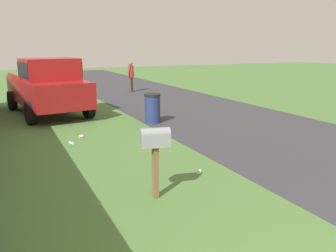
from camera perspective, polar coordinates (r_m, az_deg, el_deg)
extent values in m
cube|color=#38383D|center=(10.11, 19.72, -2.39)|extent=(60.00, 5.67, 0.01)
cube|color=brown|center=(5.99, -2.03, -7.50)|extent=(0.09, 0.09, 0.90)
cube|color=gray|center=(5.82, -2.08, -2.31)|extent=(0.29, 0.52, 0.22)
cylinder|color=gray|center=(5.79, -2.09, -1.26)|extent=(0.29, 0.52, 0.20)
cube|color=red|center=(5.90, -2.51, -1.44)|extent=(0.02, 0.04, 0.18)
cube|color=maroon|center=(14.06, -18.95, 5.44)|extent=(5.07, 2.64, 0.90)
cube|color=maroon|center=(13.43, -18.56, 8.71)|extent=(1.89, 2.03, 0.76)
cube|color=black|center=(13.43, -18.56, 8.71)|extent=(1.84, 2.06, 0.53)
cube|color=maroon|center=(15.28, -16.80, 8.06)|extent=(2.50, 0.44, 0.12)
cube|color=maroon|center=(14.86, -23.56, 7.41)|extent=(2.50, 0.44, 0.12)
cylinder|color=black|center=(12.92, -12.73, 2.97)|extent=(0.79, 0.37, 0.76)
cylinder|color=black|center=(12.38, -21.29, 1.97)|extent=(0.79, 0.37, 0.76)
cylinder|color=black|center=(15.91, -16.86, 4.56)|extent=(0.79, 0.37, 0.76)
cylinder|color=black|center=(15.48, -23.87, 3.79)|extent=(0.79, 0.37, 0.76)
cylinder|color=navy|center=(11.76, -2.53, 2.66)|extent=(0.51, 0.51, 0.90)
cylinder|color=black|center=(11.68, -2.55, 5.02)|extent=(0.54, 0.54, 0.08)
cylinder|color=#4C4238|center=(19.80, -6.08, 6.67)|extent=(0.14, 0.14, 0.82)
cylinder|color=#4C4238|center=(19.92, -5.88, 6.71)|extent=(0.14, 0.14, 0.82)
cylinder|color=#B23333|center=(19.79, -6.03, 8.76)|extent=(0.30, 0.30, 0.62)
sphere|color=#8C6647|center=(19.77, -6.06, 9.98)|extent=(0.22, 0.22, 0.22)
cylinder|color=#B23333|center=(19.62, -6.33, 8.81)|extent=(0.09, 0.17, 0.56)
cylinder|color=#B23333|center=(19.96, -5.74, 8.89)|extent=(0.09, 0.17, 0.56)
cylinder|color=white|center=(10.22, -13.87, -1.63)|extent=(0.09, 0.11, 0.08)
cylinder|color=white|center=(7.22, 5.05, -7.40)|extent=(0.12, 0.13, 0.08)
cylinder|color=#B2D8BF|center=(9.58, -15.25, -2.72)|extent=(0.23, 0.14, 0.07)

